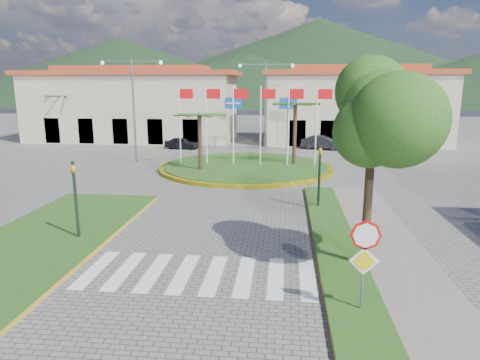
# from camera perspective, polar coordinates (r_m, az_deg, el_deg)

# --- Properties ---
(ground) EXTENTS (160.00, 160.00, 0.00)m
(ground) POSITION_cam_1_polar(r_m,az_deg,el_deg) (10.92, -10.51, -21.05)
(ground) COLOR slate
(ground) RESTS_ON ground
(sidewalk_right) EXTENTS (4.00, 28.00, 0.15)m
(sidewalk_right) POSITION_cam_1_polar(r_m,az_deg,el_deg) (12.63, 20.87, -16.33)
(sidewalk_right) COLOR gray
(sidewalk_right) RESTS_ON ground
(verge_right) EXTENTS (1.60, 28.00, 0.18)m
(verge_right) POSITION_cam_1_polar(r_m,az_deg,el_deg) (12.38, 15.27, -16.48)
(verge_right) COLOR #1E4E16
(verge_right) RESTS_ON ground
(median_left) EXTENTS (5.00, 14.00, 0.18)m
(median_left) POSITION_cam_1_polar(r_m,az_deg,el_deg) (18.35, -25.01, -7.50)
(median_left) COLOR #1E4E16
(median_left) RESTS_ON ground
(crosswalk) EXTENTS (8.00, 3.00, 0.01)m
(crosswalk) POSITION_cam_1_polar(r_m,az_deg,el_deg) (14.30, -5.91, -12.33)
(crosswalk) COLOR silver
(crosswalk) RESTS_ON ground
(roundabout_island) EXTENTS (12.70, 12.70, 6.00)m
(roundabout_island) POSITION_cam_1_polar(r_m,az_deg,el_deg) (31.36, 0.83, 1.80)
(roundabout_island) COLOR yellow
(roundabout_island) RESTS_ON ground
(stop_sign) EXTENTS (0.80, 0.11, 2.65)m
(stop_sign) POSITION_cam_1_polar(r_m,az_deg,el_deg) (11.64, 16.27, -9.19)
(stop_sign) COLOR slate
(stop_sign) RESTS_ON ground
(deciduous_tree) EXTENTS (3.60, 3.60, 6.80)m
(deciduous_tree) POSITION_cam_1_polar(r_m,az_deg,el_deg) (13.98, 17.41, 8.57)
(deciduous_tree) COLOR black
(deciduous_tree) RESTS_ON ground
(traffic_light_left) EXTENTS (0.15, 0.18, 3.20)m
(traffic_light_left) POSITION_cam_1_polar(r_m,az_deg,el_deg) (17.63, -21.11, -1.65)
(traffic_light_left) COLOR black
(traffic_light_left) RESTS_ON ground
(traffic_light_right) EXTENTS (0.15, 0.18, 3.20)m
(traffic_light_right) POSITION_cam_1_polar(r_m,az_deg,el_deg) (21.15, 10.56, 1.23)
(traffic_light_right) COLOR black
(traffic_light_right) RESTS_ON ground
(traffic_light_far) EXTENTS (0.18, 0.15, 3.20)m
(traffic_light_far) POSITION_cam_1_polar(r_m,az_deg,el_deg) (35.31, 14.54, 5.51)
(traffic_light_far) COLOR black
(traffic_light_far) RESTS_ON ground
(direction_sign_west) EXTENTS (1.60, 0.14, 5.20)m
(direction_sign_west) POSITION_cam_1_polar(r_m,az_deg,el_deg) (40.02, -0.87, 8.96)
(direction_sign_west) COLOR slate
(direction_sign_west) RESTS_ON ground
(direction_sign_east) EXTENTS (1.60, 0.14, 5.20)m
(direction_sign_east) POSITION_cam_1_polar(r_m,az_deg,el_deg) (39.73, 6.39, 8.86)
(direction_sign_east) COLOR slate
(direction_sign_east) RESTS_ON ground
(street_lamp_centre) EXTENTS (4.80, 0.16, 8.00)m
(street_lamp_centre) POSITION_cam_1_polar(r_m,az_deg,el_deg) (38.76, 3.43, 10.26)
(street_lamp_centre) COLOR slate
(street_lamp_centre) RESTS_ON ground
(street_lamp_west) EXTENTS (4.80, 0.16, 8.00)m
(street_lamp_west) POSITION_cam_1_polar(r_m,az_deg,el_deg) (34.78, -14.00, 9.66)
(street_lamp_west) COLOR slate
(street_lamp_west) RESTS_ON ground
(building_left) EXTENTS (23.32, 9.54, 8.05)m
(building_left) POSITION_cam_1_polar(r_m,az_deg,el_deg) (49.66, -13.95, 9.72)
(building_left) COLOR #BDAB8E
(building_left) RESTS_ON ground
(building_right) EXTENTS (19.08, 9.54, 8.05)m
(building_right) POSITION_cam_1_polar(r_m,az_deg,el_deg) (47.29, 15.00, 9.55)
(building_right) COLOR #BDAB8E
(building_right) RESTS_ON ground
(hill_far_west) EXTENTS (140.00, 140.00, 22.00)m
(hill_far_west) POSITION_cam_1_polar(r_m,az_deg,el_deg) (159.60, -15.68, 13.85)
(hill_far_west) COLOR black
(hill_far_west) RESTS_ON ground
(hill_far_mid) EXTENTS (180.00, 180.00, 30.00)m
(hill_far_mid) POSITION_cam_1_polar(r_m,az_deg,el_deg) (169.37, 10.52, 15.34)
(hill_far_mid) COLOR black
(hill_far_mid) RESTS_ON ground
(hill_near_back) EXTENTS (110.00, 110.00, 16.00)m
(hill_near_back) POSITION_cam_1_polar(r_m,az_deg,el_deg) (139.29, 0.77, 13.32)
(hill_near_back) COLOR black
(hill_near_back) RESTS_ON ground
(white_van) EXTENTS (4.86, 3.30, 1.24)m
(white_van) POSITION_cam_1_polar(r_m,az_deg,el_deg) (46.20, -6.41, 5.74)
(white_van) COLOR white
(white_van) RESTS_ON ground
(car_dark_a) EXTENTS (3.43, 1.71, 1.12)m
(car_dark_a) POSITION_cam_1_polar(r_m,az_deg,el_deg) (41.78, -7.76, 4.91)
(car_dark_a) COLOR black
(car_dark_a) RESTS_ON ground
(car_dark_b) EXTENTS (4.24, 2.42, 1.32)m
(car_dark_b) POSITION_cam_1_polar(r_m,az_deg,el_deg) (41.81, 10.93, 4.94)
(car_dark_b) COLOR black
(car_dark_b) RESTS_ON ground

